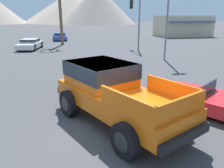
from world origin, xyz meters
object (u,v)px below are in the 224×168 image
object	(u,v)px
parked_car_white	(30,44)
street_lamp_post	(168,1)
red_convertible_car	(220,103)
orange_pickup_truck	(111,89)
parked_car_blue	(60,36)
traffic_light_main	(136,13)

from	to	relation	value
parked_car_white	street_lamp_post	world-z (taller)	street_lamp_post
red_convertible_car	street_lamp_post	world-z (taller)	street_lamp_post
parked_car_white	street_lamp_post	distance (m)	15.06
orange_pickup_truck	parked_car_white	distance (m)	19.19
orange_pickup_truck	parked_car_blue	xyz separation A→B (m)	(-2.27, 27.92, -0.51)
parked_car_white	traffic_light_main	distance (m)	11.76
red_convertible_car	parked_car_white	distance (m)	20.91
parked_car_blue	red_convertible_car	bearing A→B (deg)	98.29
red_convertible_car	traffic_light_main	xyz separation A→B (m)	(2.01, 16.56, 3.38)
orange_pickup_truck	parked_car_blue	bearing A→B (deg)	68.95
red_convertible_car	traffic_light_main	size ratio (longest dim) A/B	0.83
street_lamp_post	red_convertible_car	bearing A→B (deg)	-104.01
traffic_light_main	parked_car_blue	bearing A→B (deg)	34.88
parked_car_blue	orange_pickup_truck	bearing A→B (deg)	90.65
red_convertible_car	street_lamp_post	bearing A→B (deg)	41.03
red_convertible_car	parked_car_white	size ratio (longest dim) A/B	0.98
orange_pickup_truck	street_lamp_post	size ratio (longest dim) A/B	0.73
traffic_light_main	street_lamp_post	size ratio (longest dim) A/B	0.73
parked_car_white	traffic_light_main	xyz separation A→B (m)	(11.09, -2.27, 3.21)
parked_car_blue	street_lamp_post	xyz separation A→B (m)	(8.67, -18.24, 3.95)
parked_car_white	traffic_light_main	world-z (taller)	traffic_light_main
orange_pickup_truck	street_lamp_post	world-z (taller)	street_lamp_post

